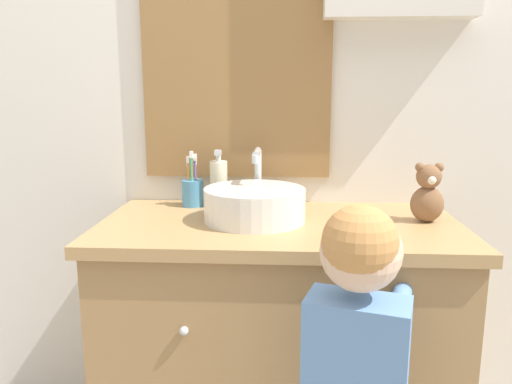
% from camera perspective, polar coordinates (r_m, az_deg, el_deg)
% --- Properties ---
extents(wall_back, '(3.20, 0.18, 2.50)m').
position_cam_1_polar(wall_back, '(1.75, 3.61, 15.29)').
color(wall_back, silver).
rests_on(wall_back, ground_plane).
extents(vanity_counter, '(1.07, 0.56, 0.79)m').
position_cam_1_polar(vanity_counter, '(1.64, 2.59, -16.75)').
color(vanity_counter, '#A37A4C').
rests_on(vanity_counter, ground_plane).
extents(sink_basin, '(0.30, 0.36, 0.20)m').
position_cam_1_polar(sink_basin, '(1.50, -0.10, -1.28)').
color(sink_basin, white).
rests_on(sink_basin, vanity_counter).
extents(toothbrush_holder, '(0.07, 0.07, 0.19)m').
position_cam_1_polar(toothbrush_holder, '(1.70, -7.25, 0.13)').
color(toothbrush_holder, '#4C93C6').
rests_on(toothbrush_holder, vanity_counter).
extents(soap_dispenser, '(0.06, 0.06, 0.19)m').
position_cam_1_polar(soap_dispenser, '(1.66, -4.28, 0.99)').
color(soap_dispenser, beige).
rests_on(soap_dispenser, vanity_counter).
extents(child_figure, '(0.31, 0.43, 0.95)m').
position_cam_1_polar(child_figure, '(1.16, 11.37, -20.40)').
color(child_figure, slate).
rests_on(child_figure, ground_plane).
extents(teddy_bear, '(0.10, 0.08, 0.18)m').
position_cam_1_polar(teddy_bear, '(1.56, 19.03, -0.23)').
color(teddy_bear, brown).
rests_on(teddy_bear, vanity_counter).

